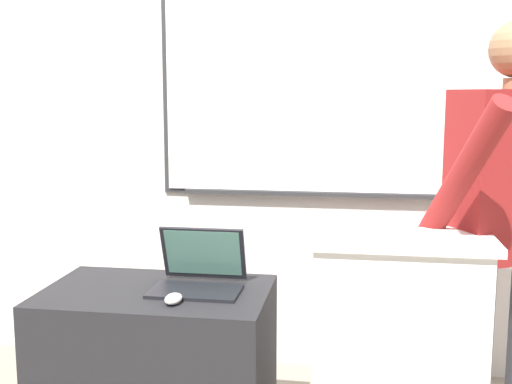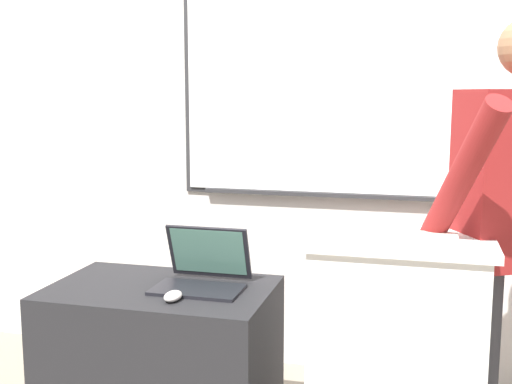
{
  "view_description": "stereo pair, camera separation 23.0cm",
  "coord_description": "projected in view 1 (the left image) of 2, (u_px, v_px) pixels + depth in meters",
  "views": [
    {
      "loc": [
        0.11,
        -1.93,
        1.42
      ],
      "look_at": [
        -0.25,
        0.32,
        1.07
      ],
      "focal_mm": 45.0,
      "sensor_mm": 36.0,
      "label": 1
    },
    {
      "loc": [
        0.33,
        -1.89,
        1.42
      ],
      "look_at": [
        -0.25,
        0.32,
        1.07
      ],
      "focal_mm": 45.0,
      "sensor_mm": 36.0,
      "label": 2
    }
  ],
  "objects": [
    {
      "name": "laptop",
      "position": [
        200.0,
        270.0,
        2.48
      ],
      "size": [
        0.34,
        0.29,
        0.23
      ],
      "color": "black",
      "rests_on": "side_desk"
    },
    {
      "name": "side_desk",
      "position": [
        158.0,
        374.0,
        2.51
      ],
      "size": [
        0.87,
        0.56,
        0.68
      ],
      "color": "black",
      "rests_on": "ground_plane"
    },
    {
      "name": "back_wall",
      "position": [
        338.0,
        89.0,
        3.22
      ],
      "size": [
        6.4,
        0.17,
        2.9
      ],
      "color": "silver",
      "rests_on": "ground_plane"
    },
    {
      "name": "wireless_keyboard",
      "position": [
        397.0,
        233.0,
        2.18
      ],
      "size": [
        0.4,
        0.12,
        0.02
      ],
      "color": "beige",
      "rests_on": "lectern_podium"
    },
    {
      "name": "lectern_podium",
      "position": [
        396.0,
        361.0,
        2.3
      ],
      "size": [
        0.63,
        0.42,
        0.95
      ],
      "color": "silver",
      "rests_on": "ground_plane"
    },
    {
      "name": "computer_mouse_by_laptop",
      "position": [
        173.0,
        299.0,
        2.3
      ],
      "size": [
        0.06,
        0.1,
        0.03
      ],
      "color": "silver",
      "rests_on": "side_desk"
    },
    {
      "name": "person_presenter",
      "position": [
        508.0,
        219.0,
        2.34
      ],
      "size": [
        0.6,
        0.7,
        1.68
      ],
      "rotation": [
        0.0,
        0.0,
        0.49
      ],
      "color": "#333338",
      "rests_on": "ground_plane"
    }
  ]
}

